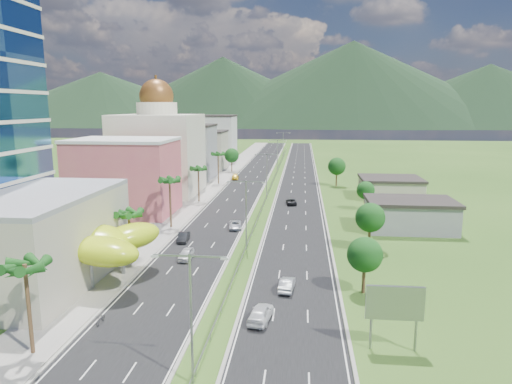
% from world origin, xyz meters
% --- Properties ---
extents(ground, '(500.00, 500.00, 0.00)m').
position_xyz_m(ground, '(0.00, 0.00, 0.00)').
color(ground, '#2D5119').
rests_on(ground, ground).
extents(road_left, '(11.00, 260.00, 0.04)m').
position_xyz_m(road_left, '(-7.50, 90.00, 0.02)').
color(road_left, black).
rests_on(road_left, ground).
extents(road_right, '(11.00, 260.00, 0.04)m').
position_xyz_m(road_right, '(7.50, 90.00, 0.02)').
color(road_right, black).
rests_on(road_right, ground).
extents(sidewalk_left, '(7.00, 260.00, 0.12)m').
position_xyz_m(sidewalk_left, '(-17.00, 90.00, 0.06)').
color(sidewalk_left, gray).
rests_on(sidewalk_left, ground).
extents(median_guardrail, '(0.10, 216.06, 0.76)m').
position_xyz_m(median_guardrail, '(0.00, 71.99, 0.62)').
color(median_guardrail, gray).
rests_on(median_guardrail, ground).
extents(streetlight_median_a, '(6.04, 0.25, 11.00)m').
position_xyz_m(streetlight_median_a, '(0.00, -25.00, 6.75)').
color(streetlight_median_a, gray).
rests_on(streetlight_median_a, ground).
extents(streetlight_median_b, '(6.04, 0.25, 11.00)m').
position_xyz_m(streetlight_median_b, '(0.00, 10.00, 6.75)').
color(streetlight_median_b, gray).
rests_on(streetlight_median_b, ground).
extents(streetlight_median_c, '(6.04, 0.25, 11.00)m').
position_xyz_m(streetlight_median_c, '(0.00, 50.00, 6.75)').
color(streetlight_median_c, gray).
rests_on(streetlight_median_c, ground).
extents(streetlight_median_d, '(6.04, 0.25, 11.00)m').
position_xyz_m(streetlight_median_d, '(0.00, 95.00, 6.75)').
color(streetlight_median_d, gray).
rests_on(streetlight_median_d, ground).
extents(streetlight_median_e, '(6.04, 0.25, 11.00)m').
position_xyz_m(streetlight_median_e, '(0.00, 140.00, 6.75)').
color(streetlight_median_e, gray).
rests_on(streetlight_median_e, ground).
extents(lime_canopy, '(18.00, 15.00, 7.40)m').
position_xyz_m(lime_canopy, '(-20.00, -4.00, 4.99)').
color(lime_canopy, '#B7D414').
rests_on(lime_canopy, ground).
extents(pink_shophouse, '(20.00, 15.00, 15.00)m').
position_xyz_m(pink_shophouse, '(-28.00, 32.00, 7.50)').
color(pink_shophouse, '#CC5366').
rests_on(pink_shophouse, ground).
extents(domed_building, '(20.00, 20.00, 28.70)m').
position_xyz_m(domed_building, '(-28.00, 55.00, 11.35)').
color(domed_building, beige).
rests_on(domed_building, ground).
extents(midrise_grey, '(16.00, 15.00, 16.00)m').
position_xyz_m(midrise_grey, '(-27.00, 80.00, 8.00)').
color(midrise_grey, gray).
rests_on(midrise_grey, ground).
extents(midrise_beige, '(16.00, 15.00, 13.00)m').
position_xyz_m(midrise_beige, '(-27.00, 102.00, 6.50)').
color(midrise_beige, '#BBB49A').
rests_on(midrise_beige, ground).
extents(midrise_white, '(16.00, 15.00, 18.00)m').
position_xyz_m(midrise_white, '(-27.00, 125.00, 9.00)').
color(midrise_white, silver).
rests_on(midrise_white, ground).
extents(billboard, '(5.20, 0.35, 6.20)m').
position_xyz_m(billboard, '(17.00, -18.00, 4.42)').
color(billboard, gray).
rests_on(billboard, ground).
extents(shed_near, '(15.00, 10.00, 5.00)m').
position_xyz_m(shed_near, '(28.00, 25.00, 2.50)').
color(shed_near, gray).
rests_on(shed_near, ground).
extents(shed_far, '(14.00, 12.00, 4.40)m').
position_xyz_m(shed_far, '(30.00, 55.00, 2.20)').
color(shed_far, '#BBB49A').
rests_on(shed_far, ground).
extents(palm_tree_a, '(3.60, 3.60, 9.10)m').
position_xyz_m(palm_tree_a, '(-15.50, -22.00, 8.02)').
color(palm_tree_a, '#47301C').
rests_on(palm_tree_a, ground).
extents(palm_tree_b, '(3.60, 3.60, 8.10)m').
position_xyz_m(palm_tree_b, '(-15.50, 2.00, 7.06)').
color(palm_tree_b, '#47301C').
rests_on(palm_tree_b, ground).
extents(palm_tree_c, '(3.60, 3.60, 9.60)m').
position_xyz_m(palm_tree_c, '(-15.50, 22.00, 8.50)').
color(palm_tree_c, '#47301C').
rests_on(palm_tree_c, ground).
extents(palm_tree_d, '(3.60, 3.60, 8.60)m').
position_xyz_m(palm_tree_d, '(-15.50, 45.00, 7.54)').
color(palm_tree_d, '#47301C').
rests_on(palm_tree_d, ground).
extents(palm_tree_e, '(3.60, 3.60, 9.40)m').
position_xyz_m(palm_tree_e, '(-15.50, 70.00, 8.31)').
color(palm_tree_e, '#47301C').
rests_on(palm_tree_e, ground).
extents(leafy_tree_lfar, '(4.90, 4.90, 8.05)m').
position_xyz_m(leafy_tree_lfar, '(-15.50, 95.00, 5.58)').
color(leafy_tree_lfar, '#47301C').
rests_on(leafy_tree_lfar, ground).
extents(leafy_tree_ra, '(4.20, 4.20, 6.90)m').
position_xyz_m(leafy_tree_ra, '(16.00, -5.00, 4.78)').
color(leafy_tree_ra, '#47301C').
rests_on(leafy_tree_ra, ground).
extents(leafy_tree_rb, '(4.55, 4.55, 7.47)m').
position_xyz_m(leafy_tree_rb, '(19.00, 12.00, 5.18)').
color(leafy_tree_rb, '#47301C').
rests_on(leafy_tree_rb, ground).
extents(leafy_tree_rc, '(3.85, 3.85, 6.33)m').
position_xyz_m(leafy_tree_rc, '(22.00, 40.00, 4.37)').
color(leafy_tree_rc, '#47301C').
rests_on(leafy_tree_rc, ground).
extents(leafy_tree_rd, '(4.90, 4.90, 8.05)m').
position_xyz_m(leafy_tree_rd, '(18.00, 70.00, 5.58)').
color(leafy_tree_rd, '#47301C').
rests_on(leafy_tree_rd, ground).
extents(mountain_ridge, '(860.00, 140.00, 90.00)m').
position_xyz_m(mountain_ridge, '(60.00, 450.00, 0.00)').
color(mountain_ridge, black).
rests_on(mountain_ridge, ground).
extents(car_white_near_left, '(1.88, 4.53, 1.53)m').
position_xyz_m(car_white_near_left, '(-8.18, 4.68, 0.81)').
color(car_white_near_left, silver).
rests_on(car_white_near_left, road_left).
extents(car_dark_left, '(1.88, 4.54, 1.46)m').
position_xyz_m(car_dark_left, '(-10.92, 13.51, 0.77)').
color(car_dark_left, black).
rests_on(car_dark_left, road_left).
extents(car_silver_mid_left, '(3.01, 5.19, 1.36)m').
position_xyz_m(car_silver_mid_left, '(-3.54, 22.19, 0.72)').
color(car_silver_mid_left, '#B6B8BE').
rests_on(car_silver_mid_left, road_left).
extents(car_yellow_far_left, '(2.67, 5.31, 1.48)m').
position_xyz_m(car_yellow_far_left, '(-11.93, 78.76, 0.78)').
color(car_yellow_far_left, gold).
rests_on(car_yellow_far_left, road_left).
extents(car_white_near_right, '(2.72, 5.23, 1.70)m').
position_xyz_m(car_white_near_right, '(4.43, -13.53, 0.89)').
color(car_white_near_right, white).
rests_on(car_white_near_right, road_right).
extents(car_silver_right, '(2.01, 4.68, 1.50)m').
position_xyz_m(car_silver_right, '(6.86, -5.17, 0.79)').
color(car_silver_right, '#ADB1B5').
rests_on(car_silver_right, road_right).
extents(car_dark_far_right, '(2.69, 4.92, 1.31)m').
position_xyz_m(car_dark_far_right, '(6.08, 44.21, 0.69)').
color(car_dark_far_right, black).
rests_on(car_dark_far_right, road_right).
extents(motorcycle, '(0.58, 1.86, 1.18)m').
position_xyz_m(motorcycle, '(-11.93, -15.77, 0.63)').
color(motorcycle, black).
rests_on(motorcycle, road_left).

